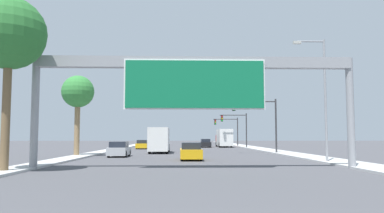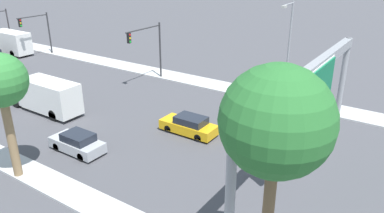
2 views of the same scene
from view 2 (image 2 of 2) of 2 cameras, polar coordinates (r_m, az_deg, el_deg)
name	(u,v)px [view 2 (image 2 of 2)]	position (r m, az deg, el deg)	size (l,w,h in m)	color
sidewalk_right	(49,50)	(60.31, -20.90, 8.04)	(3.00, 120.00, 0.15)	#B4B4B4
sign_gantry	(310,88)	(24.43, 17.51, 2.66)	(20.37, 0.73, 7.07)	gray
car_far_center	(189,125)	(29.90, -0.44, -2.89)	(1.82, 4.66, 1.50)	gold
car_far_left	(77,143)	(28.46, -17.06, -5.33)	(1.81, 4.25, 1.50)	#A5A8AD
truck_box_primary	(8,42)	(60.50, -26.22, 8.80)	(2.35, 8.99, 3.25)	red
truck_box_secondary	(45,95)	(36.30, -21.47, 1.59)	(2.31, 8.24, 3.04)	white
traffic_light_near_intersection	(150,43)	(41.51, -6.45, 9.55)	(5.48, 0.32, 6.39)	#2D2D30
traffic_light_mid_block	(39,28)	(56.54, -22.30, 11.07)	(4.64, 0.32, 5.89)	#2D2D30
palm_tree_foreground	(276,124)	(13.50, 12.74, -2.58)	(4.17, 4.17, 10.05)	brown
palm_tree_background	(0,83)	(24.65, -27.22, 3.20)	(3.26, 3.26, 8.20)	#8C704C
street_lamp_right	(288,47)	(35.22, 14.40, 8.74)	(2.52, 0.28, 9.61)	gray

